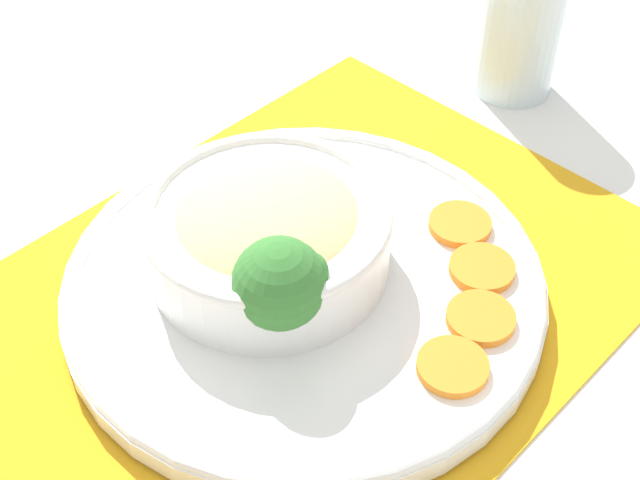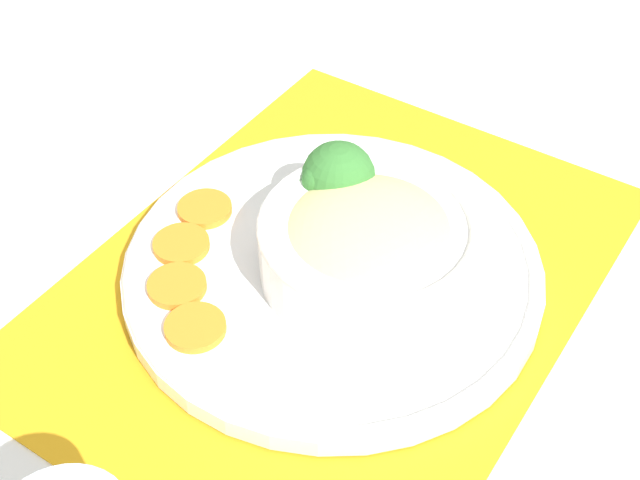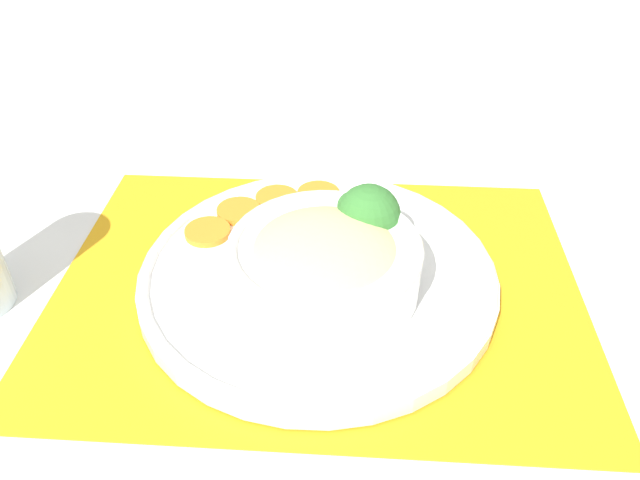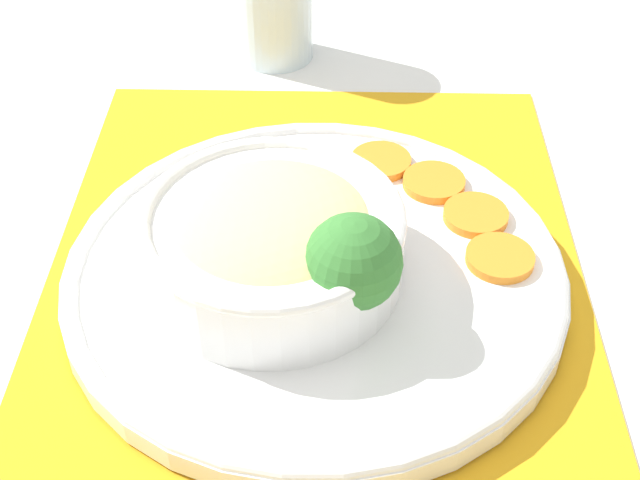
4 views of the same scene
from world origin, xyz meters
name	(u,v)px [view 1 (image 1 of 4)]	position (x,y,z in m)	size (l,w,h in m)	color
ground_plane	(304,296)	(0.00, 0.00, 0.00)	(4.00, 4.00, 0.00)	white
placemat	(304,294)	(0.00, 0.00, 0.00)	(0.51, 0.40, 0.00)	orange
plate	(304,281)	(0.00, 0.00, 0.02)	(0.33, 0.33, 0.02)	white
bowl	(267,231)	(0.01, -0.03, 0.05)	(0.17, 0.17, 0.06)	white
broccoli_floret	(280,284)	(0.04, 0.03, 0.06)	(0.06, 0.06, 0.07)	#759E51
carrot_slice_near	(453,366)	(-0.02, 0.12, 0.02)	(0.04, 0.04, 0.01)	orange
carrot_slice_middle	(481,318)	(-0.06, 0.11, 0.02)	(0.04, 0.04, 0.01)	orange
carrot_slice_far	(482,268)	(-0.09, 0.08, 0.02)	(0.04, 0.04, 0.01)	orange
carrot_slice_extra	(460,224)	(-0.12, 0.04, 0.02)	(0.04, 0.04, 0.01)	orange
water_glass	(520,30)	(-0.30, -0.07, 0.06)	(0.07, 0.07, 0.13)	silver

